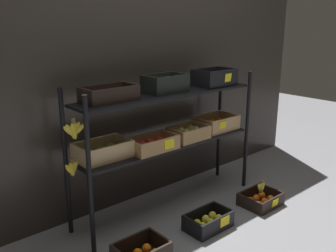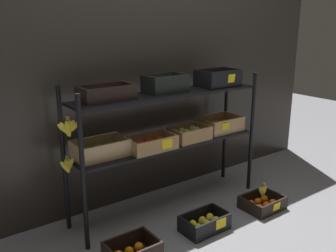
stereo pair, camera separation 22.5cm
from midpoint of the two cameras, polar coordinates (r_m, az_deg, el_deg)
ground_plane at (r=3.13m, az=-2.11°, el=-12.15°), size 10.00×10.00×0.00m
storefront_wall at (r=3.09m, az=-6.54°, el=7.38°), size 3.97×0.12×2.04m
display_rack at (r=2.86m, az=-2.32°, el=0.77°), size 1.70×0.35×1.08m
crate_ground_lemon at (r=2.82m, az=3.84°, el=-14.47°), size 0.34×0.21×0.12m
crate_ground_center_tangerine at (r=3.20m, az=11.98°, el=-11.05°), size 0.32×0.26×0.10m
banana_bunch_loose at (r=3.15m, az=12.05°, el=-9.20°), size 0.10×0.04×0.12m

